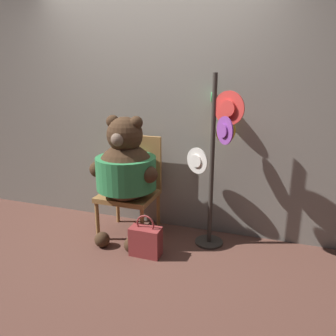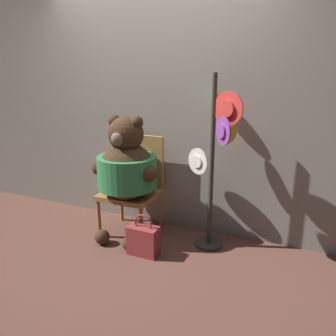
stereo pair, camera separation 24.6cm
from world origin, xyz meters
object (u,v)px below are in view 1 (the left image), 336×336
handbag_on_ground (146,241)px  chair (132,183)px  teddy_bear (126,169)px  hat_display_rack (216,153)px

handbag_on_ground → chair: bearing=127.2°
teddy_bear → handbag_on_ground: 0.72m
hat_display_rack → handbag_on_ground: size_ratio=4.08×
hat_display_rack → handbag_on_ground: (-0.55, -0.42, -0.79)m
chair → handbag_on_ground: 0.67m
hat_display_rack → handbag_on_ground: bearing=-142.5°
teddy_bear → hat_display_rack: 0.89m
chair → teddy_bear: 0.27m
chair → handbag_on_ground: size_ratio=2.52×
teddy_bear → hat_display_rack: size_ratio=0.77×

